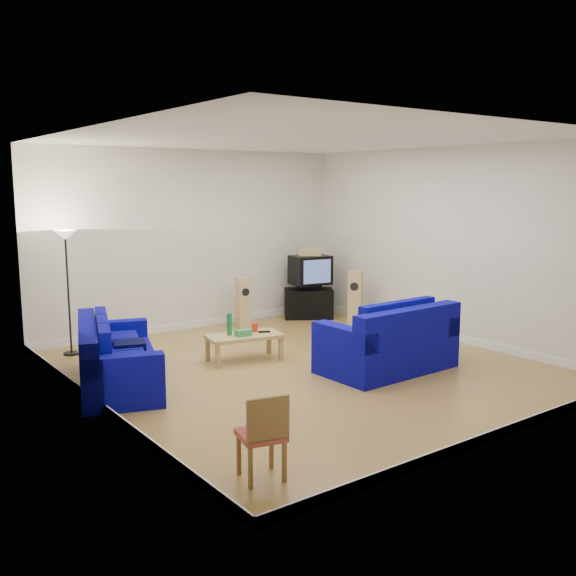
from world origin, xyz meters
TOP-DOWN VIEW (x-y plane):
  - room at (0.00, 0.00)m, footprint 6.01×6.51m
  - sofa_three_seat at (-2.51, 0.81)m, footprint 1.58×2.37m
  - sofa_loveseat at (0.87, -0.83)m, footprint 1.91×1.10m
  - coffee_table at (-0.50, 0.82)m, footprint 1.17×0.74m
  - bottle at (-0.69, 0.91)m, footprint 0.09×0.09m
  - tissue_box at (-0.55, 0.75)m, footprint 0.24×0.15m
  - red_canister at (-0.26, 0.89)m, footprint 0.13×0.13m
  - remote at (-0.18, 0.76)m, footprint 0.18×0.13m
  - tv_stand at (2.19, 2.70)m, footprint 1.06×0.94m
  - av_receiver at (2.23, 2.72)m, footprint 0.55×0.51m
  - television at (2.20, 2.66)m, footprint 0.80×0.65m
  - centre_speaker at (2.20, 2.67)m, footprint 0.44×0.40m
  - speaker_left at (0.68, 2.70)m, footprint 0.28×0.32m
  - speaker_right at (2.45, 1.63)m, footprint 0.38×0.37m
  - floor_lamp at (-2.45, 2.70)m, footprint 0.33×0.33m
  - dining_chair at (-2.46, -2.59)m, footprint 0.46×0.46m

SIDE VIEW (x-z plane):
  - tv_stand at x=2.19m, z-range 0.00..0.57m
  - sofa_three_seat at x=-2.51m, z-range -0.11..0.73m
  - coffee_table at x=-0.50m, z-range 0.14..0.54m
  - sofa_loveseat at x=0.87m, z-range -0.11..0.83m
  - remote at x=-0.18m, z-range 0.40..0.42m
  - tissue_box at x=-0.55m, z-range 0.40..0.49m
  - dining_chair at x=-2.46m, z-range 0.05..0.85m
  - red_canister at x=-0.26m, z-range 0.40..0.53m
  - speaker_left at x=0.68m, z-range 0.00..0.93m
  - speaker_right at x=2.45m, z-range 0.00..1.03m
  - bottle at x=-0.69m, z-range 0.40..0.73m
  - av_receiver at x=2.23m, z-range 0.57..0.67m
  - television at x=2.20m, z-range 0.67..1.23m
  - centre_speaker at x=2.20m, z-range 1.23..1.38m
  - room at x=0.00m, z-range -0.06..3.15m
  - floor_lamp at x=-2.45m, z-range 0.62..2.53m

